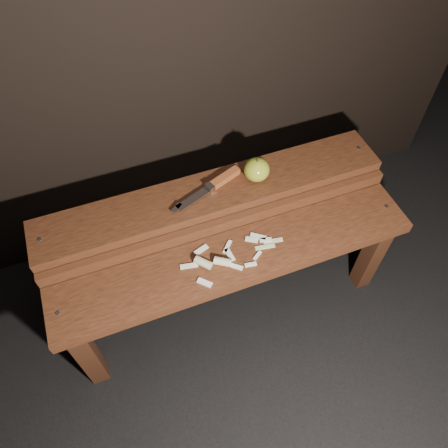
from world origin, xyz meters
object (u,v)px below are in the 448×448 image
object	(u,v)px
bench_front_tier	(237,269)
apple	(257,170)
knife	(217,183)
bench_rear_tier	(213,207)

from	to	relation	value
bench_front_tier	apple	bearing A→B (deg)	55.54
bench_front_tier	knife	size ratio (longest dim) A/B	4.44
bench_front_tier	apple	size ratio (longest dim) A/B	13.32
bench_rear_tier	knife	distance (m)	0.10
bench_front_tier	bench_rear_tier	bearing A→B (deg)	90.00
apple	knife	world-z (taller)	apple
bench_front_tier	knife	bearing A→B (deg)	84.73
bench_rear_tier	bench_front_tier	bearing A→B (deg)	-90.00
bench_rear_tier	knife	bearing A→B (deg)	40.41
bench_front_tier	bench_rear_tier	world-z (taller)	bench_rear_tier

